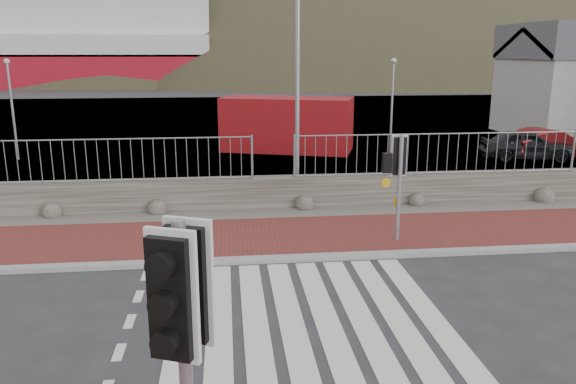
{
  "coord_description": "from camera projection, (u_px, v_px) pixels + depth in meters",
  "views": [
    {
      "loc": [
        -1.3,
        -8.35,
        4.42
      ],
      "look_at": [
        -0.04,
        3.0,
        1.54
      ],
      "focal_mm": 35.0,
      "sensor_mm": 36.0,
      "label": 1
    }
  ],
  "objects": [
    {
      "name": "ground",
      "position": [
        311.0,
        326.0,
        9.26
      ],
      "size": [
        220.0,
        220.0,
        0.0
      ],
      "primitive_type": "plane",
      "color": "#28282B",
      "rests_on": "ground"
    },
    {
      "name": "sidewalk_far",
      "position": [
        283.0,
        237.0,
        13.59
      ],
      "size": [
        40.0,
        3.0,
        0.08
      ],
      "primitive_type": "cube",
      "color": "maroon",
      "rests_on": "ground"
    },
    {
      "name": "kerb_far",
      "position": [
        290.0,
        259.0,
        12.14
      ],
      "size": [
        40.0,
        0.25,
        0.12
      ],
      "primitive_type": "cube",
      "color": "gray",
      "rests_on": "ground"
    },
    {
      "name": "zebra_crossing",
      "position": [
        311.0,
        326.0,
        9.26
      ],
      "size": [
        4.62,
        5.6,
        0.01
      ],
      "color": "silver",
      "rests_on": "ground"
    },
    {
      "name": "gravel_strip",
      "position": [
        276.0,
        214.0,
        15.52
      ],
      "size": [
        40.0,
        1.5,
        0.06
      ],
      "primitive_type": "cube",
      "color": "#59544C",
      "rests_on": "ground"
    },
    {
      "name": "stone_wall",
      "position": [
        273.0,
        192.0,
        16.19
      ],
      "size": [
        40.0,
        0.6,
        0.9
      ],
      "primitive_type": "cube",
      "color": "#453F39",
      "rests_on": "ground"
    },
    {
      "name": "railing",
      "position": [
        273.0,
        146.0,
        15.71
      ],
      "size": [
        18.07,
        0.07,
        1.22
      ],
      "color": "gray",
      "rests_on": "stone_wall"
    },
    {
      "name": "quay",
      "position": [
        246.0,
        121.0,
        36.15
      ],
      "size": [
        120.0,
        40.0,
        0.5
      ],
      "primitive_type": "cube",
      "color": "#4C4C4F",
      "rests_on": "ground"
    },
    {
      "name": "water",
      "position": [
        235.0,
        87.0,
        69.88
      ],
      "size": [
        220.0,
        50.0,
        0.05
      ],
      "primitive_type": "cube",
      "color": "#3F4C54",
      "rests_on": "ground"
    },
    {
      "name": "ferry",
      "position": [
        38.0,
        43.0,
        70.76
      ],
      "size": [
        50.0,
        16.0,
        20.0
      ],
      "color": "maroon",
      "rests_on": "ground"
    },
    {
      "name": "hills_backdrop",
      "position": [
        273.0,
        209.0,
        100.33
      ],
      "size": [
        254.0,
        90.0,
        100.0
      ],
      "color": "#303520",
      "rests_on": "ground"
    },
    {
      "name": "traffic_signal_near",
      "position": [
        183.0,
        317.0,
        4.77
      ],
      "size": [
        0.51,
        0.41,
        3.09
      ],
      "rotation": [
        0.0,
        0.0,
        -0.39
      ],
      "color": "gray",
      "rests_on": "ground"
    },
    {
      "name": "traffic_signal_far",
      "position": [
        399.0,
        166.0,
        12.85
      ],
      "size": [
        0.61,
        0.23,
        2.58
      ],
      "rotation": [
        0.0,
        0.0,
        3.17
      ],
      "color": "gray",
      "rests_on": "ground"
    },
    {
      "name": "streetlight",
      "position": [
        302.0,
        55.0,
        16.15
      ],
      "size": [
        1.58,
        0.64,
        7.66
      ],
      "rotation": [
        0.0,
        0.0,
        0.31
      ],
      "color": "gray",
      "rests_on": "ground"
    },
    {
      "name": "shipping_container",
      "position": [
        287.0,
        124.0,
        25.38
      ],
      "size": [
        6.22,
        4.09,
        2.4
      ],
      "primitive_type": "cube",
      "rotation": [
        0.0,
        0.0,
        -0.32
      ],
      "color": "maroon",
      "rests_on": "ground"
    },
    {
      "name": "car_a",
      "position": [
        526.0,
        145.0,
        23.32
      ],
      "size": [
        3.88,
        2.14,
        1.25
      ],
      "primitive_type": "imported",
      "rotation": [
        0.0,
        0.0,
        1.38
      ],
      "color": "black",
      "rests_on": "ground"
    },
    {
      "name": "car_b",
      "position": [
        546.0,
        143.0,
        23.9
      ],
      "size": [
        3.94,
        2.17,
        1.23
      ],
      "primitive_type": "imported",
      "rotation": [
        0.0,
        0.0,
        1.81
      ],
      "color": "#5B0D0E",
      "rests_on": "ground"
    }
  ]
}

